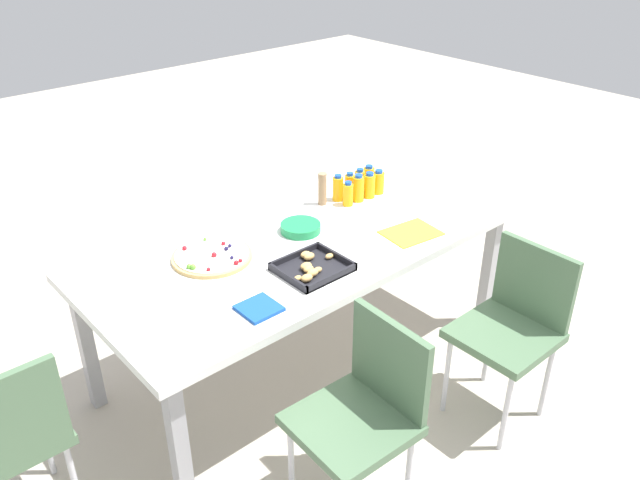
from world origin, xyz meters
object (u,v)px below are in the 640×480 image
juice_bottle_0 (369,178)px  juice_bottle_5 (369,186)px  juice_bottle_6 (358,189)px  juice_bottle_2 (350,185)px  fruit_pizza (212,256)px  plate_stack (301,228)px  cardboard_tube (322,189)px  chair_far_right (365,406)px  napkin_stack (259,308)px  juice_bottle_4 (378,182)px  snack_tray (312,268)px  chair_end (5,435)px  juice_bottle_7 (348,194)px  paper_folder (411,233)px  juice_bottle_3 (338,188)px  chair_far_left (514,320)px  juice_bottle_1 (360,181)px  party_table (305,249)px

juice_bottle_0 → juice_bottle_5: bearing=46.7°
juice_bottle_5 → juice_bottle_6: juice_bottle_6 is taller
juice_bottle_2 → fruit_pizza: 0.92m
plate_stack → cardboard_tube: bearing=-150.5°
chair_far_right → napkin_stack: 0.55m
juice_bottle_4 → napkin_stack: bearing=21.9°
juice_bottle_5 → snack_tray: 0.81m
chair_far_right → chair_end: same height
chair_end → napkin_stack: (-0.94, 0.24, 0.24)m
juice_bottle_4 → plate_stack: bearing=6.0°
chair_far_right → napkin_stack: chair_far_right is taller
fruit_pizza → cardboard_tube: size_ratio=2.08×
chair_far_right → plate_stack: size_ratio=4.29×
juice_bottle_0 → napkin_stack: juice_bottle_0 is taller
juice_bottle_7 → paper_folder: size_ratio=0.51×
juice_bottle_2 → juice_bottle_7: bearing=41.9°
chair_far_right → plate_stack: 1.01m
napkin_stack → juice_bottle_6: bearing=-155.1°
juice_bottle_3 → plate_stack: juice_bottle_3 is taller
juice_bottle_6 → cardboard_tube: cardboard_tube is taller
chair_far_right → fruit_pizza: size_ratio=2.32×
chair_far_left → juice_bottle_0: bearing=-8.0°
chair_end → juice_bottle_1: (-2.01, -0.29, 0.29)m
juice_bottle_7 → paper_folder: (-0.01, 0.43, -0.06)m
snack_tray → paper_folder: 0.58m
juice_bottle_7 → snack_tray: (0.57, 0.37, -0.05)m
juice_bottle_3 → juice_bottle_4: 0.24m
juice_bottle_1 → juice_bottle_5: (0.01, 0.08, 0.00)m
chair_far_right → chair_far_left: 0.88m
party_table → chair_far_left: bearing=118.7°
juice_bottle_4 → fruit_pizza: bearing=0.1°
juice_bottle_1 → juice_bottle_7: 0.17m
chair_far_right → juice_bottle_5: 1.37m
juice_bottle_5 → paper_folder: bearing=71.6°
juice_bottle_0 → snack_tray: 0.92m
juice_bottle_3 → plate_stack: bearing=20.8°
juice_bottle_1 → party_table: bearing=19.9°
juice_bottle_3 → cardboard_tube: 0.10m
juice_bottle_5 → fruit_pizza: bearing=-0.3°
juice_bottle_5 → paper_folder: (0.14, 0.42, -0.06)m
juice_bottle_2 → juice_bottle_7: juice_bottle_2 is taller
juice_bottle_1 → juice_bottle_7: bearing=25.5°
chair_far_left → juice_bottle_0: 1.13m
juice_bottle_7 → juice_bottle_3: bearing=-91.6°
juice_bottle_1 → juice_bottle_6: (0.08, 0.07, 0.01)m
party_table → juice_bottle_1: juice_bottle_1 is taller
party_table → plate_stack: size_ratio=10.75×
juice_bottle_2 → napkin_stack: 1.13m
napkin_stack → paper_folder: (-0.92, -0.03, -0.00)m
chair_far_left → chair_end: same height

